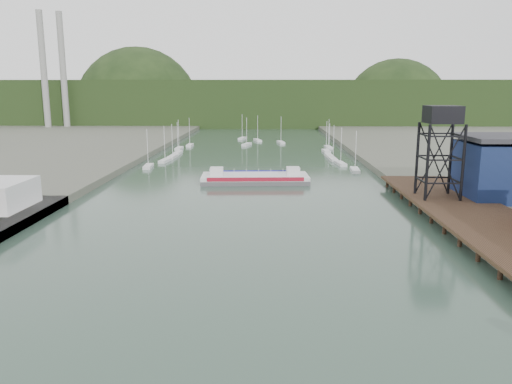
{
  "coord_description": "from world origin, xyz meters",
  "views": [
    {
      "loc": [
        4.97,
        -29.32,
        20.83
      ],
      "look_at": [
        2.99,
        52.51,
        4.0
      ],
      "focal_mm": 35.0,
      "sensor_mm": 36.0,
      "label": 1
    }
  ],
  "objects": [
    {
      "name": "east_pier",
      "position": [
        37.0,
        45.0,
        1.9
      ],
      "size": [
        14.0,
        70.0,
        2.45
      ],
      "color": "black",
      "rests_on": "ground"
    },
    {
      "name": "chain_ferry",
      "position": [
        2.01,
        82.97,
        1.0
      ],
      "size": [
        24.7,
        11.01,
        3.49
      ],
      "rotation": [
        0.0,
        0.0,
        0.05
      ],
      "color": "#505052",
      "rests_on": "ground"
    },
    {
      "name": "smokestacks",
      "position": [
        -106.0,
        232.5,
        30.0
      ],
      "size": [
        11.2,
        8.2,
        60.0
      ],
      "color": "gray",
      "rests_on": "ground"
    },
    {
      "name": "lift_tower",
      "position": [
        35.0,
        58.0,
        15.65
      ],
      "size": [
        6.5,
        6.5,
        16.0
      ],
      "color": "black",
      "rests_on": "east_pier"
    },
    {
      "name": "distant_hills",
      "position": [
        -3.98,
        301.35,
        10.38
      ],
      "size": [
        500.0,
        120.0,
        80.0
      ],
      "color": "black",
      "rests_on": "ground"
    },
    {
      "name": "marina_sailboats",
      "position": [
        0.08,
        138.46,
        0.35
      ],
      "size": [
        57.71,
        92.65,
        0.9
      ],
      "color": "silver",
      "rests_on": "ground"
    }
  ]
}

